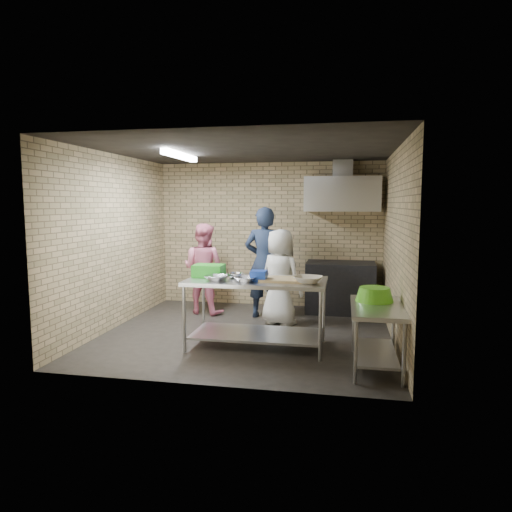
{
  "coord_description": "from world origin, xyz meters",
  "views": [
    {
      "loc": [
        1.41,
        -6.51,
        1.94
      ],
      "look_at": [
        0.1,
        0.2,
        1.15
      ],
      "focal_mm": 32.06,
      "sensor_mm": 36.0,
      "label": 1
    }
  ],
  "objects_px": {
    "prep_table": "(257,313)",
    "green_crate": "(209,271)",
    "green_basin": "(374,294)",
    "stove": "(340,287)",
    "bottle_green": "(368,199)",
    "woman_pink": "(203,269)",
    "blue_tub": "(259,276)",
    "bottle_red": "(345,198)",
    "man_navy": "(265,263)",
    "woman_white": "(280,277)",
    "side_counter": "(376,337)"
  },
  "relations": [
    {
      "from": "green_crate",
      "to": "woman_white",
      "type": "height_order",
      "value": "woman_white"
    },
    {
      "from": "side_counter",
      "to": "woman_white",
      "type": "height_order",
      "value": "woman_white"
    },
    {
      "from": "bottle_red",
      "to": "man_navy",
      "type": "xyz_separation_m",
      "value": [
        -1.32,
        -0.85,
        -1.09
      ]
    },
    {
      "from": "green_crate",
      "to": "woman_pink",
      "type": "distance_m",
      "value": 1.73
    },
    {
      "from": "green_basin",
      "to": "stove",
      "type": "bearing_deg",
      "value": 99.76
    },
    {
      "from": "blue_tub",
      "to": "green_basin",
      "type": "height_order",
      "value": "blue_tub"
    },
    {
      "from": "side_counter",
      "to": "blue_tub",
      "type": "height_order",
      "value": "blue_tub"
    },
    {
      "from": "stove",
      "to": "bottle_red",
      "type": "xyz_separation_m",
      "value": [
        0.05,
        0.24,
        1.58
      ]
    },
    {
      "from": "side_counter",
      "to": "stove",
      "type": "relative_size",
      "value": 1.0
    },
    {
      "from": "side_counter",
      "to": "woman_pink",
      "type": "xyz_separation_m",
      "value": [
        -2.83,
        2.24,
        0.42
      ]
    },
    {
      "from": "blue_tub",
      "to": "green_basin",
      "type": "distance_m",
      "value": 1.49
    },
    {
      "from": "bottle_red",
      "to": "woman_white",
      "type": "distance_m",
      "value": 2.05
    },
    {
      "from": "green_crate",
      "to": "woman_white",
      "type": "bearing_deg",
      "value": 51.83
    },
    {
      "from": "prep_table",
      "to": "bottle_red",
      "type": "xyz_separation_m",
      "value": [
        1.14,
        2.48,
        1.57
      ]
    },
    {
      "from": "prep_table",
      "to": "green_crate",
      "type": "height_order",
      "value": "green_crate"
    },
    {
      "from": "blue_tub",
      "to": "bottle_red",
      "type": "distance_m",
      "value": 2.99
    },
    {
      "from": "man_navy",
      "to": "bottle_green",
      "type": "bearing_deg",
      "value": -151.97
    },
    {
      "from": "prep_table",
      "to": "blue_tub",
      "type": "xyz_separation_m",
      "value": [
        0.05,
        -0.1,
        0.53
      ]
    },
    {
      "from": "prep_table",
      "to": "green_basin",
      "type": "distance_m",
      "value": 1.58
    },
    {
      "from": "side_counter",
      "to": "blue_tub",
      "type": "bearing_deg",
      "value": 164.67
    },
    {
      "from": "prep_table",
      "to": "side_counter",
      "type": "bearing_deg",
      "value": -18.27
    },
    {
      "from": "prep_table",
      "to": "woman_white",
      "type": "distance_m",
      "value": 1.25
    },
    {
      "from": "stove",
      "to": "bottle_red",
      "type": "height_order",
      "value": "bottle_red"
    },
    {
      "from": "bottle_red",
      "to": "stove",
      "type": "bearing_deg",
      "value": -101.77
    },
    {
      "from": "green_crate",
      "to": "green_basin",
      "type": "height_order",
      "value": "green_crate"
    },
    {
      "from": "bottle_green",
      "to": "man_navy",
      "type": "distance_m",
      "value": 2.19
    },
    {
      "from": "prep_table",
      "to": "green_basin",
      "type": "xyz_separation_m",
      "value": [
        1.52,
        -0.26,
        0.37
      ]
    },
    {
      "from": "side_counter",
      "to": "bottle_green",
      "type": "xyz_separation_m",
      "value": [
        0.0,
        2.99,
        1.64
      ]
    },
    {
      "from": "bottle_green",
      "to": "man_navy",
      "type": "bearing_deg",
      "value": -153.67
    },
    {
      "from": "man_navy",
      "to": "woman_pink",
      "type": "xyz_separation_m",
      "value": [
        -1.12,
        0.1,
        -0.15
      ]
    },
    {
      "from": "side_counter",
      "to": "woman_pink",
      "type": "relative_size",
      "value": 0.75
    },
    {
      "from": "stove",
      "to": "man_navy",
      "type": "xyz_separation_m",
      "value": [
        -1.27,
        -0.61,
        0.49
      ]
    },
    {
      "from": "woman_pink",
      "to": "man_navy",
      "type": "bearing_deg",
      "value": -172.1
    },
    {
      "from": "blue_tub",
      "to": "woman_white",
      "type": "xyz_separation_m",
      "value": [
        0.1,
        1.3,
        -0.23
      ]
    },
    {
      "from": "woman_pink",
      "to": "green_crate",
      "type": "bearing_deg",
      "value": 123.08
    },
    {
      "from": "blue_tub",
      "to": "woman_pink",
      "type": "xyz_separation_m",
      "value": [
        -1.34,
        1.83,
        -0.2
      ]
    },
    {
      "from": "prep_table",
      "to": "woman_pink",
      "type": "relative_size",
      "value": 1.17
    },
    {
      "from": "bottle_green",
      "to": "blue_tub",
      "type": "bearing_deg",
      "value": -119.97
    },
    {
      "from": "prep_table",
      "to": "stove",
      "type": "xyz_separation_m",
      "value": [
        1.09,
        2.24,
        -0.01
      ]
    },
    {
      "from": "blue_tub",
      "to": "bottle_red",
      "type": "xyz_separation_m",
      "value": [
        1.09,
        2.58,
        1.04
      ]
    },
    {
      "from": "bottle_red",
      "to": "green_basin",
      "type": "bearing_deg",
      "value": -82.1
    },
    {
      "from": "man_navy",
      "to": "woman_white",
      "type": "height_order",
      "value": "man_navy"
    },
    {
      "from": "prep_table",
      "to": "bottle_red",
      "type": "relative_size",
      "value": 10.31
    },
    {
      "from": "green_crate",
      "to": "man_navy",
      "type": "distance_m",
      "value": 1.6
    },
    {
      "from": "side_counter",
      "to": "bottle_red",
      "type": "distance_m",
      "value": 3.44
    },
    {
      "from": "woman_white",
      "to": "bottle_red",
      "type": "bearing_deg",
      "value": -99.0
    },
    {
      "from": "green_crate",
      "to": "man_navy",
      "type": "xyz_separation_m",
      "value": [
        0.52,
        1.51,
        -0.07
      ]
    },
    {
      "from": "bottle_green",
      "to": "woman_pink",
      "type": "xyz_separation_m",
      "value": [
        -2.83,
        -0.75,
        -1.22
      ]
    },
    {
      "from": "prep_table",
      "to": "bottle_red",
      "type": "distance_m",
      "value": 3.15
    },
    {
      "from": "prep_table",
      "to": "bottle_green",
      "type": "height_order",
      "value": "bottle_green"
    }
  ]
}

